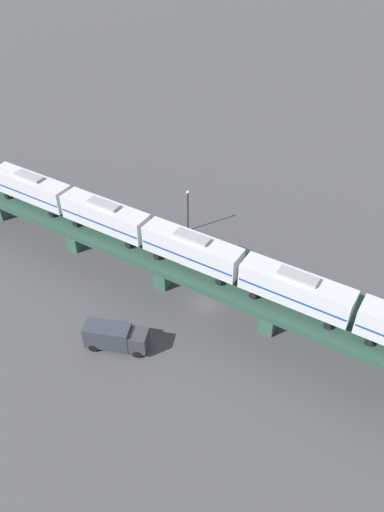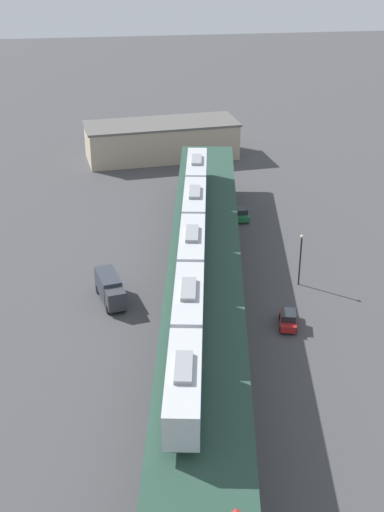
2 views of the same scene
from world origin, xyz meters
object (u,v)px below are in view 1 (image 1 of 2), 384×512
Objects in this scene: street_car_red at (241,256)px; delivery_truck at (115,337)px; subway_train at (192,249)px; street_car_green at (54,206)px; street_lamp at (188,208)px.

delivery_truck reaches higher than street_car_red.
subway_train is at bearing 164.77° from street_car_red.
street_car_green is at bearing 68.07° from subway_train.
delivery_truck is 24.01m from street_lamp.
street_car_green is 0.59× the size of delivery_truck.
delivery_truck is 1.08× the size of street_lamp.
subway_train is at bearing -155.55° from street_lamp.
street_car_red is 1.05× the size of street_car_green.
street_car_green is at bearing 88.87° from street_car_red.
delivery_truck is (-9.29, 5.59, -7.53)m from subway_train.
street_car_green is (11.34, 28.16, -8.35)m from subway_train.
street_lamp is (3.25, -21.53, 3.17)m from street_car_green.
street_car_red is 21.76m from delivery_truck.
delivery_truck is (-20.01, 8.51, 0.82)m from street_car_red.
street_car_green is 30.59m from delivery_truck.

